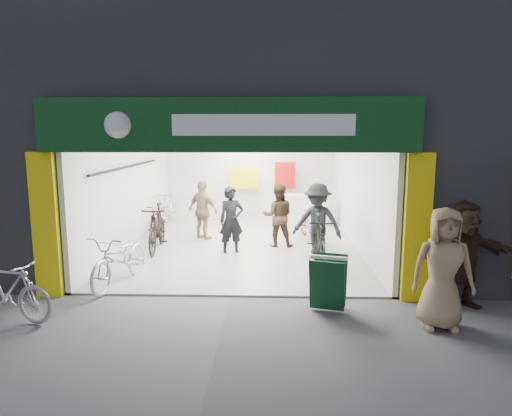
# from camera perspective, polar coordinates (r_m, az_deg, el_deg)

# --- Properties ---
(ground) EXTENTS (60.00, 60.00, 0.00)m
(ground) POSITION_cam_1_polar(r_m,az_deg,el_deg) (8.38, -3.30, -11.06)
(ground) COLOR #56565B
(ground) RESTS_ON ground
(building) EXTENTS (17.00, 10.27, 8.00)m
(building) POSITION_cam_1_polar(r_m,az_deg,el_deg) (12.88, 2.80, 15.56)
(building) COLOR #232326
(building) RESTS_ON ground
(bike_left_front) EXTENTS (1.07, 2.07, 1.04)m
(bike_left_front) POSITION_cam_1_polar(r_m,az_deg,el_deg) (9.22, -16.58, -6.13)
(bike_left_front) COLOR silver
(bike_left_front) RESTS_ON ground
(bike_left_midfront) EXTENTS (0.67, 1.99, 1.18)m
(bike_left_midfront) POSITION_cam_1_polar(r_m,az_deg,el_deg) (11.57, -12.27, -2.48)
(bike_left_midfront) COLOR black
(bike_left_midfront) RESTS_ON ground
(bike_left_midback) EXTENTS (0.86, 1.78, 0.90)m
(bike_left_midback) POSITION_cam_1_polar(r_m,az_deg,el_deg) (13.50, -11.97, -1.40)
(bike_left_midback) COLOR maroon
(bike_left_midback) RESTS_ON ground
(bike_left_back) EXTENTS (0.61, 1.91, 1.14)m
(bike_left_back) POSITION_cam_1_polar(r_m,az_deg,el_deg) (14.64, -10.86, -0.06)
(bike_left_back) COLOR #B8B9BD
(bike_left_back) RESTS_ON ground
(bike_right_front) EXTENTS (0.56, 1.95, 1.17)m
(bike_right_front) POSITION_cam_1_polar(r_m,az_deg,el_deg) (10.02, 7.99, -4.22)
(bike_right_front) COLOR black
(bike_right_front) RESTS_ON ground
(bike_right_mid) EXTENTS (0.96, 1.90, 0.95)m
(bike_right_mid) POSITION_cam_1_polar(r_m,az_deg,el_deg) (12.50, 6.78, -1.98)
(bike_right_mid) COLOR #9A120E
(bike_right_mid) RESTS_ON ground
(bike_right_back) EXTENTS (0.67, 1.89, 1.12)m
(bike_right_back) POSITION_cam_1_polar(r_m,az_deg,el_deg) (11.92, 7.02, -2.14)
(bike_right_back) COLOR silver
(bike_right_back) RESTS_ON ground
(parked_bike) EXTENTS (1.70, 0.84, 0.98)m
(parked_bike) POSITION_cam_1_polar(r_m,az_deg,el_deg) (8.20, -28.65, -9.06)
(parked_bike) COLOR #B4B4B9
(parked_bike) RESTS_ON ground
(customer_a) EXTENTS (0.70, 0.58, 1.65)m
(customer_a) POSITION_cam_1_polar(r_m,az_deg,el_deg) (11.05, -3.10, -1.59)
(customer_a) COLOR black
(customer_a) RESTS_ON ground
(customer_b) EXTENTS (0.80, 0.63, 1.65)m
(customer_b) POSITION_cam_1_polar(r_m,az_deg,el_deg) (11.67, 2.77, -1.00)
(customer_b) COLOR #3B281A
(customer_b) RESTS_ON ground
(customer_c) EXTENTS (1.33, 1.08, 1.79)m
(customer_c) POSITION_cam_1_polar(r_m,az_deg,el_deg) (10.56, 7.68, -1.78)
(customer_c) COLOR black
(customer_c) RESTS_ON ground
(customer_d) EXTENTS (1.04, 0.86, 1.66)m
(customer_d) POSITION_cam_1_polar(r_m,az_deg,el_deg) (12.50, -6.64, -0.34)
(customer_d) COLOR #907C54
(customer_d) RESTS_ON ground
(pedestrian_near) EXTENTS (0.95, 0.66, 1.85)m
(pedestrian_near) POSITION_cam_1_polar(r_m,az_deg,el_deg) (7.39, 22.32, -7.03)
(pedestrian_near) COLOR #987C58
(pedestrian_near) RESTS_ON ground
(pedestrian_far) EXTENTS (1.79, 1.02, 1.84)m
(pedestrian_far) POSITION_cam_1_polar(r_m,az_deg,el_deg) (8.35, 24.49, -5.37)
(pedestrian_far) COLOR #322116
(pedestrian_far) RESTS_ON ground
(sandwich_board) EXTENTS (0.70, 0.72, 0.88)m
(sandwich_board) POSITION_cam_1_polar(r_m,az_deg,el_deg) (7.77, 9.03, -9.01)
(sandwich_board) COLOR #0D371B
(sandwich_board) RESTS_ON ground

